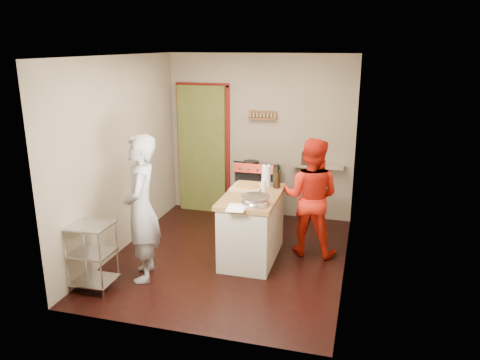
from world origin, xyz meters
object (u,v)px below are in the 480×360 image
person_stripe (141,209)px  stove (258,193)px  wire_shelving (92,253)px  person_red (311,197)px  island (252,224)px

person_stripe → stove: bearing=137.9°
wire_shelving → person_red: (2.28, 1.63, 0.35)m
stove → person_stripe: person_stripe is taller
island → person_red: (0.70, 0.36, 0.32)m
island → person_stripe: 1.48m
stove → wire_shelving: size_ratio=1.26×
wire_shelving → island: size_ratio=0.61×
wire_shelving → person_red: bearing=35.6°
island → person_red: 0.85m
island → person_stripe: bearing=-142.8°
island → person_stripe: size_ratio=0.74×
stove → person_stripe: bearing=-111.7°
wire_shelving → island: 2.02m
wire_shelving → person_stripe: bearing=42.3°
wire_shelving → person_red: person_red is taller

